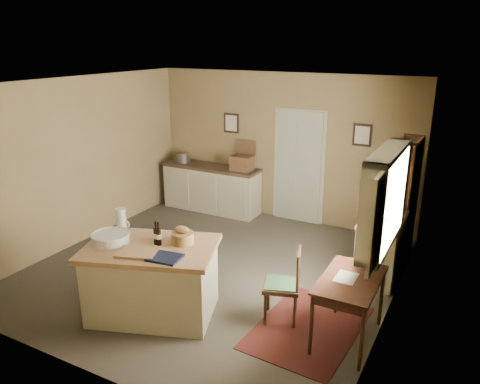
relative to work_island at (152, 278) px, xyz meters
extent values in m
plane|color=#4D463B|center=(0.06, 1.32, -0.48)|extent=(5.00, 5.00, 0.00)
cube|color=olive|center=(0.06, 3.82, 0.87)|extent=(5.00, 0.10, 2.70)
cube|color=olive|center=(0.06, -1.18, 0.87)|extent=(5.00, 0.10, 2.70)
cube|color=olive|center=(-2.44, 1.32, 0.87)|extent=(0.10, 5.00, 2.70)
cube|color=olive|center=(2.56, 1.32, 0.87)|extent=(0.10, 5.00, 2.70)
plane|color=silver|center=(0.06, 1.32, 2.22)|extent=(5.00, 5.00, 0.00)
cube|color=#A5A990|center=(0.41, 3.79, 0.57)|extent=(0.97, 0.06, 2.11)
cube|color=black|center=(-0.99, 3.80, 1.24)|extent=(0.32, 0.02, 0.38)
cube|color=beige|center=(-0.99, 3.79, 1.24)|extent=(0.24, 0.01, 0.30)
cube|color=black|center=(1.51, 3.80, 1.24)|extent=(0.32, 0.02, 0.38)
cube|color=beige|center=(1.51, 3.79, 1.24)|extent=(0.24, 0.01, 0.30)
cube|color=#B8B28F|center=(2.43, 1.12, 0.54)|extent=(0.25, 1.32, 0.06)
cube|color=#B8B28F|center=(2.43, 1.12, 1.60)|extent=(0.25, 1.32, 0.06)
cube|color=white|center=(2.55, 1.12, 1.07)|extent=(0.01, 1.20, 1.00)
cube|color=#B8B28F|center=(2.52, 0.30, 1.07)|extent=(0.04, 0.35, 1.00)
cube|color=#B8B28F|center=(2.52, 1.94, 1.07)|extent=(0.04, 0.35, 1.00)
cube|color=#B8B28F|center=(0.01, 0.00, -0.06)|extent=(1.66, 1.33, 0.85)
cube|color=#9C754B|center=(0.01, 0.00, 0.40)|extent=(1.80, 1.47, 0.06)
cylinder|color=white|center=(-0.47, -0.14, 0.48)|extent=(0.45, 0.45, 0.11)
cube|color=#9C754B|center=(0.01, -0.23, 0.44)|extent=(0.53, 0.45, 0.03)
cube|color=black|center=(0.37, -0.19, 0.44)|extent=(0.40, 0.33, 0.02)
cylinder|color=olive|center=(0.30, 0.25, 0.50)|extent=(0.27, 0.27, 0.14)
cylinder|color=black|center=(0.04, 0.08, 0.57)|extent=(0.06, 0.06, 0.29)
cylinder|color=black|center=(0.08, 0.08, 0.57)|extent=(0.06, 0.06, 0.29)
cube|color=#B8B28F|center=(-1.29, 3.52, -0.06)|extent=(1.93, 0.53, 0.85)
cube|color=#332319|center=(-1.29, 3.52, 0.39)|extent=(1.97, 0.56, 0.05)
cube|color=#53351E|center=(-0.62, 3.52, 0.56)|extent=(0.39, 0.29, 0.28)
cylinder|color=#59544F|center=(-1.96, 3.52, 0.51)|extent=(0.33, 0.33, 0.18)
cube|color=#421711|center=(1.81, 0.60, -0.48)|extent=(1.20, 1.66, 0.01)
cube|color=#341B11|center=(2.26, 0.60, 0.27)|extent=(0.61, 1.01, 0.03)
cube|color=#341B11|center=(2.26, 0.60, 0.20)|extent=(0.55, 0.95, 0.10)
cube|color=silver|center=(2.21, 0.60, 0.29)|extent=(0.22, 0.30, 0.01)
cylinder|color=black|center=(2.36, 0.88, 0.31)|extent=(0.05, 0.05, 0.05)
cylinder|color=#341B11|center=(1.99, 0.14, -0.12)|extent=(0.04, 0.04, 0.72)
cylinder|color=#341B11|center=(2.53, 0.14, -0.12)|extent=(0.04, 0.04, 0.72)
cylinder|color=#341B11|center=(1.99, 1.06, -0.12)|extent=(0.04, 0.04, 0.72)
cylinder|color=#341B11|center=(2.53, 1.06, -0.12)|extent=(0.04, 0.04, 0.72)
cube|color=#B8B28F|center=(2.26, 2.25, -0.06)|extent=(0.52, 0.94, 0.85)
cube|color=#332319|center=(2.26, 2.25, 0.39)|extent=(0.55, 0.98, 0.05)
cylinder|color=silver|center=(2.23, 2.10, 0.46)|extent=(0.23, 0.23, 0.09)
cube|color=black|center=(2.37, 2.74, 0.45)|extent=(0.32, 0.04, 1.85)
cube|color=black|center=(2.37, 3.53, 0.45)|extent=(0.32, 0.04, 1.85)
cube|color=black|center=(2.52, 3.13, 0.45)|extent=(0.02, 0.83, 1.85)
cube|color=black|center=(2.37, 3.13, -0.44)|extent=(0.32, 0.79, 0.03)
cube|color=black|center=(2.37, 3.13, 0.03)|extent=(0.32, 0.79, 0.03)
cube|color=black|center=(2.37, 3.13, 0.49)|extent=(0.32, 0.79, 0.03)
cube|color=black|center=(2.37, 3.13, 0.86)|extent=(0.32, 0.79, 0.03)
cube|color=black|center=(2.37, 3.13, 1.23)|extent=(0.32, 0.79, 0.03)
cylinder|color=white|center=(2.37, 3.13, 0.55)|extent=(0.12, 0.12, 0.11)
camera|label=1|loc=(3.33, -3.97, 2.76)|focal=35.00mm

